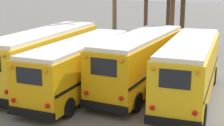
# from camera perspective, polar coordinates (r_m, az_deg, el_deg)

# --- Properties ---
(ground_plane) EXTENTS (160.00, 160.00, 0.00)m
(ground_plane) POSITION_cam_1_polar(r_m,az_deg,el_deg) (20.25, 0.30, -4.30)
(ground_plane) COLOR #66635E
(school_bus_0) EXTENTS (2.81, 10.25, 3.25)m
(school_bus_0) POSITION_cam_1_polar(r_m,az_deg,el_deg) (21.41, -10.99, 1.32)
(school_bus_0) COLOR yellow
(school_bus_0) RESTS_ON ground
(school_bus_1) EXTENTS (2.60, 9.91, 2.97)m
(school_bus_1) POSITION_cam_1_polar(r_m,az_deg,el_deg) (19.32, -5.05, -0.25)
(school_bus_1) COLOR #E5A00C
(school_bus_1) RESTS_ON ground
(school_bus_2) EXTENTS (3.00, 9.66, 3.23)m
(school_bus_2) POSITION_cam_1_polar(r_m,az_deg,el_deg) (19.78, 4.78, 0.49)
(school_bus_2) COLOR #E5A00C
(school_bus_2) RESTS_ON ground
(school_bus_3) EXTENTS (2.75, 9.61, 3.20)m
(school_bus_3) POSITION_cam_1_polar(r_m,az_deg,el_deg) (18.55, 12.79, -0.75)
(school_bus_3) COLOR yellow
(school_bus_3) RESTS_ON ground
(utility_pole) EXTENTS (1.80, 0.35, 8.91)m
(utility_pole) POSITION_cam_1_polar(r_m,az_deg,el_deg) (28.67, 0.43, 10.35)
(utility_pole) COLOR brown
(utility_pole) RESTS_ON ground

